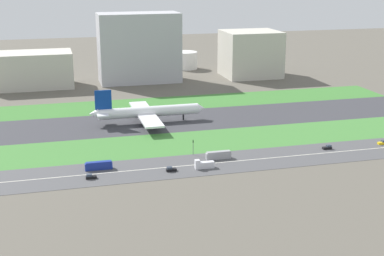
{
  "coord_description": "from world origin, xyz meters",
  "views": [
    {
      "loc": [
        -77.97,
        -294.02,
        83.88
      ],
      "look_at": [
        -10.02,
        -36.5,
        6.0
      ],
      "focal_mm": 51.9,
      "sensor_mm": 36.0,
      "label": 1
    }
  ],
  "objects_px": {
    "terminal_building": "(30,70)",
    "hangar_building": "(139,48)",
    "fuel_tank_west": "(149,62)",
    "office_tower": "(251,54)",
    "car_3": "(383,142)",
    "traffic_light": "(193,146)",
    "truck_1": "(204,165)",
    "airliner": "(146,112)",
    "bus_0": "(218,155)",
    "car_4": "(171,169)",
    "car_1": "(91,177)",
    "bus_1": "(99,166)",
    "fuel_tank_centre": "(185,60)",
    "car_2": "(327,147)"
  },
  "relations": [
    {
      "from": "car_1",
      "to": "fuel_tank_centre",
      "type": "distance_m",
      "value": 257.13
    },
    {
      "from": "fuel_tank_centre",
      "to": "truck_1",
      "type": "bearing_deg",
      "value": -102.2
    },
    {
      "from": "terminal_building",
      "to": "fuel_tank_west",
      "type": "relative_size",
      "value": 2.68
    },
    {
      "from": "bus_0",
      "to": "hangar_building",
      "type": "relative_size",
      "value": 0.19
    },
    {
      "from": "bus_0",
      "to": "terminal_building",
      "type": "xyz_separation_m",
      "value": [
        -83.98,
        182.0,
        10.8
      ]
    },
    {
      "from": "fuel_tank_west",
      "to": "car_3",
      "type": "bearing_deg",
      "value": -71.96
    },
    {
      "from": "terminal_building",
      "to": "hangar_building",
      "type": "distance_m",
      "value": 80.1
    },
    {
      "from": "car_4",
      "to": "office_tower",
      "type": "bearing_deg",
      "value": -119.27
    },
    {
      "from": "fuel_tank_centre",
      "to": "traffic_light",
      "type": "bearing_deg",
      "value": -103.17
    },
    {
      "from": "fuel_tank_centre",
      "to": "car_1",
      "type": "bearing_deg",
      "value": -112.78
    },
    {
      "from": "car_1",
      "to": "office_tower",
      "type": "distance_m",
      "value": 238.98
    },
    {
      "from": "fuel_tank_west",
      "to": "car_2",
      "type": "bearing_deg",
      "value": -78.98
    },
    {
      "from": "bus_0",
      "to": "car_4",
      "type": "bearing_deg",
      "value": -157.6
    },
    {
      "from": "traffic_light",
      "to": "fuel_tank_west",
      "type": "distance_m",
      "value": 219.93
    },
    {
      "from": "traffic_light",
      "to": "office_tower",
      "type": "bearing_deg",
      "value": 61.88
    },
    {
      "from": "car_1",
      "to": "bus_0",
      "type": "bearing_deg",
      "value": -170.21
    },
    {
      "from": "truck_1",
      "to": "terminal_building",
      "type": "height_order",
      "value": "terminal_building"
    },
    {
      "from": "truck_1",
      "to": "traffic_light",
      "type": "height_order",
      "value": "traffic_light"
    },
    {
      "from": "airliner",
      "to": "truck_1",
      "type": "distance_m",
      "value": 78.91
    },
    {
      "from": "airliner",
      "to": "terminal_building",
      "type": "relative_size",
      "value": 1.1
    },
    {
      "from": "fuel_tank_centre",
      "to": "car_3",
      "type": "bearing_deg",
      "value": -79.35
    },
    {
      "from": "bus_0",
      "to": "hangar_building",
      "type": "height_order",
      "value": "hangar_building"
    },
    {
      "from": "hangar_building",
      "to": "fuel_tank_centre",
      "type": "distance_m",
      "value": 67.27
    },
    {
      "from": "bus_1",
      "to": "truck_1",
      "type": "xyz_separation_m",
      "value": [
        44.03,
        -10.0,
        -0.15
      ]
    },
    {
      "from": "traffic_light",
      "to": "office_tower",
      "type": "xyz_separation_m",
      "value": [
        93.0,
        174.01,
        13.44
      ]
    },
    {
      "from": "truck_1",
      "to": "fuel_tank_centre",
      "type": "distance_m",
      "value": 242.54
    },
    {
      "from": "car_4",
      "to": "hangar_building",
      "type": "bearing_deg",
      "value": -95.75
    },
    {
      "from": "fuel_tank_west",
      "to": "office_tower",
      "type": "bearing_deg",
      "value": -31.64
    },
    {
      "from": "bus_1",
      "to": "car_4",
      "type": "relative_size",
      "value": 2.64
    },
    {
      "from": "airliner",
      "to": "car_2",
      "type": "distance_m",
      "value": 101.54
    },
    {
      "from": "office_tower",
      "to": "car_3",
      "type": "bearing_deg",
      "value": -89.71
    },
    {
      "from": "car_2",
      "to": "truck_1",
      "type": "height_order",
      "value": "truck_1"
    },
    {
      "from": "car_4",
      "to": "fuel_tank_centre",
      "type": "bearing_deg",
      "value": -105.52
    },
    {
      "from": "traffic_light",
      "to": "terminal_building",
      "type": "distance_m",
      "value": 189.4
    },
    {
      "from": "bus_1",
      "to": "traffic_light",
      "type": "distance_m",
      "value": 44.82
    },
    {
      "from": "bus_0",
      "to": "office_tower",
      "type": "relative_size",
      "value": 0.27
    },
    {
      "from": "airliner",
      "to": "office_tower",
      "type": "relative_size",
      "value": 1.52
    },
    {
      "from": "bus_0",
      "to": "office_tower",
      "type": "distance_m",
      "value": 200.8
    },
    {
      "from": "office_tower",
      "to": "truck_1",
      "type": "bearing_deg",
      "value": -115.84
    },
    {
      "from": "car_1",
      "to": "fuel_tank_centre",
      "type": "relative_size",
      "value": 0.21
    },
    {
      "from": "car_3",
      "to": "office_tower",
      "type": "distance_m",
      "value": 182.78
    },
    {
      "from": "bus_0",
      "to": "terminal_building",
      "type": "distance_m",
      "value": 200.73
    },
    {
      "from": "truck_1",
      "to": "office_tower",
      "type": "height_order",
      "value": "office_tower"
    },
    {
      "from": "airliner",
      "to": "office_tower",
      "type": "bearing_deg",
      "value": 47.61
    },
    {
      "from": "car_1",
      "to": "hangar_building",
      "type": "bearing_deg",
      "value": -105.44
    },
    {
      "from": "car_2",
      "to": "bus_1",
      "type": "relative_size",
      "value": 0.38
    },
    {
      "from": "truck_1",
      "to": "traffic_light",
      "type": "distance_m",
      "value": 18.18
    },
    {
      "from": "airliner",
      "to": "fuel_tank_west",
      "type": "xyz_separation_m",
      "value": [
        31.02,
        159.0,
        0.63
      ]
    },
    {
      "from": "office_tower",
      "to": "fuel_tank_centre",
      "type": "bearing_deg",
      "value": 132.86
    },
    {
      "from": "bus_1",
      "to": "fuel_tank_centre",
      "type": "relative_size",
      "value": 0.57
    }
  ]
}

